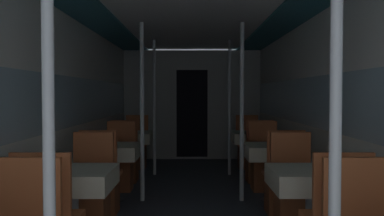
% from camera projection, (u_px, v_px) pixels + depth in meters
% --- Properties ---
extents(wall_left, '(0.05, 10.02, 2.24)m').
position_uv_depth(wall_left, '(59.00, 113.00, 4.68)').
color(wall_left, silver).
rests_on(wall_left, ground_plane).
extents(wall_right, '(0.05, 10.02, 2.24)m').
position_uv_depth(wall_right, '(321.00, 113.00, 4.69)').
color(wall_right, silver).
rests_on(wall_right, ground_plane).
extents(ceiling_panel, '(2.87, 10.02, 0.07)m').
position_uv_depth(ceiling_panel, '(190.00, 8.00, 4.65)').
color(ceiling_panel, white).
rests_on(ceiling_panel, wall_left).
extents(bulkhead_far, '(2.81, 0.09, 2.24)m').
position_uv_depth(bulkhead_far, '(190.00, 105.00, 8.85)').
color(bulkhead_far, '#A8A8A3').
rests_on(bulkhead_far, ground_plane).
extents(support_pole_left_0, '(0.05, 0.05, 2.24)m').
position_uv_depth(support_pole_left_0, '(47.00, 146.00, 1.86)').
color(support_pole_left_0, silver).
rests_on(support_pole_left_0, ground_plane).
extents(dining_table_left_1, '(0.68, 0.68, 0.71)m').
position_uv_depth(dining_table_left_1, '(71.00, 182.00, 3.63)').
color(dining_table_left_1, '#4C4C51').
rests_on(dining_table_left_1, ground_plane).
extents(chair_left_far_1, '(0.41, 0.41, 0.96)m').
position_uv_depth(chair_left_far_1, '(88.00, 199.00, 4.24)').
color(chair_left_far_1, brown).
rests_on(chair_left_far_1, ground_plane).
extents(dining_table_left_2, '(0.68, 0.68, 0.71)m').
position_uv_depth(dining_table_left_2, '(110.00, 153.00, 5.37)').
color(dining_table_left_2, '#4C4C51').
rests_on(dining_table_left_2, ground_plane).
extents(chair_left_near_2, '(0.41, 0.41, 0.96)m').
position_uv_depth(chair_left_near_2, '(100.00, 188.00, 4.78)').
color(chair_left_near_2, brown).
rests_on(chair_left_near_2, ground_plane).
extents(chair_left_far_2, '(0.41, 0.41, 0.96)m').
position_uv_depth(chair_left_far_2, '(118.00, 169.00, 5.99)').
color(chair_left_far_2, brown).
rests_on(chair_left_far_2, ground_plane).
extents(support_pole_left_2, '(0.05, 0.05, 2.24)m').
position_uv_depth(support_pole_left_2, '(140.00, 112.00, 5.36)').
color(support_pole_left_2, silver).
rests_on(support_pole_left_2, ground_plane).
extents(dining_table_left_3, '(0.68, 0.68, 0.71)m').
position_uv_depth(dining_table_left_3, '(129.00, 138.00, 7.12)').
color(dining_table_left_3, '#4C4C51').
rests_on(dining_table_left_3, ground_plane).
extents(chair_left_near_3, '(0.41, 0.41, 0.96)m').
position_uv_depth(chair_left_near_3, '(124.00, 162.00, 6.52)').
color(chair_left_near_3, brown).
rests_on(chair_left_near_3, ground_plane).
extents(chair_left_far_3, '(0.41, 0.41, 0.96)m').
position_uv_depth(chair_left_far_3, '(134.00, 152.00, 7.73)').
color(chair_left_far_3, brown).
rests_on(chair_left_far_3, ground_plane).
extents(support_pole_left_3, '(0.05, 0.05, 2.24)m').
position_uv_depth(support_pole_left_3, '(152.00, 107.00, 7.10)').
color(support_pole_left_3, silver).
rests_on(support_pole_left_3, ground_plane).
extents(support_pole_right_0, '(0.05, 0.05, 2.24)m').
position_uv_depth(support_pole_right_0, '(333.00, 146.00, 1.87)').
color(support_pole_right_0, silver).
rests_on(support_pole_right_0, ground_plane).
extents(dining_table_right_1, '(0.68, 0.68, 0.71)m').
position_uv_depth(dining_table_right_1, '(309.00, 181.00, 3.64)').
color(dining_table_right_1, '#4C4C51').
rests_on(dining_table_right_1, ground_plane).
extents(chair_right_far_1, '(0.41, 0.41, 0.96)m').
position_uv_depth(chair_right_far_1, '(292.00, 199.00, 4.25)').
color(chair_right_far_1, brown).
rests_on(chair_right_far_1, ground_plane).
extents(dining_table_right_2, '(0.68, 0.68, 0.71)m').
position_uv_depth(dining_table_right_2, '(271.00, 153.00, 5.38)').
color(dining_table_right_2, '#4C4C51').
rests_on(dining_table_right_2, ground_plane).
extents(chair_right_near_2, '(0.41, 0.41, 0.96)m').
position_uv_depth(chair_right_near_2, '(281.00, 187.00, 4.79)').
color(chair_right_near_2, brown).
rests_on(chair_right_near_2, ground_plane).
extents(chair_right_far_2, '(0.41, 0.41, 0.96)m').
position_uv_depth(chair_right_far_2, '(262.00, 168.00, 6.00)').
color(chair_right_far_2, brown).
rests_on(chair_right_far_2, ground_plane).
extents(support_pole_right_2, '(0.05, 0.05, 2.24)m').
position_uv_depth(support_pole_right_2, '(240.00, 112.00, 5.36)').
color(support_pole_right_2, silver).
rests_on(support_pole_right_2, ground_plane).
extents(dining_table_right_3, '(0.68, 0.68, 0.71)m').
position_uv_depth(dining_table_right_3, '(251.00, 138.00, 7.13)').
color(dining_table_right_3, '#4C4C51').
rests_on(dining_table_right_3, ground_plane).
extents(chair_right_near_3, '(0.41, 0.41, 0.96)m').
position_uv_depth(chair_right_near_3, '(256.00, 162.00, 6.53)').
color(chair_right_near_3, brown).
rests_on(chair_right_near_3, ground_plane).
extents(chair_right_far_3, '(0.41, 0.41, 0.96)m').
position_uv_depth(chair_right_far_3, '(246.00, 152.00, 7.74)').
color(chair_right_far_3, brown).
rests_on(chair_right_far_3, ground_plane).
extents(support_pole_right_3, '(0.05, 0.05, 2.24)m').
position_uv_depth(support_pole_right_3, '(228.00, 107.00, 7.11)').
color(support_pole_right_3, silver).
rests_on(support_pole_right_3, ground_plane).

